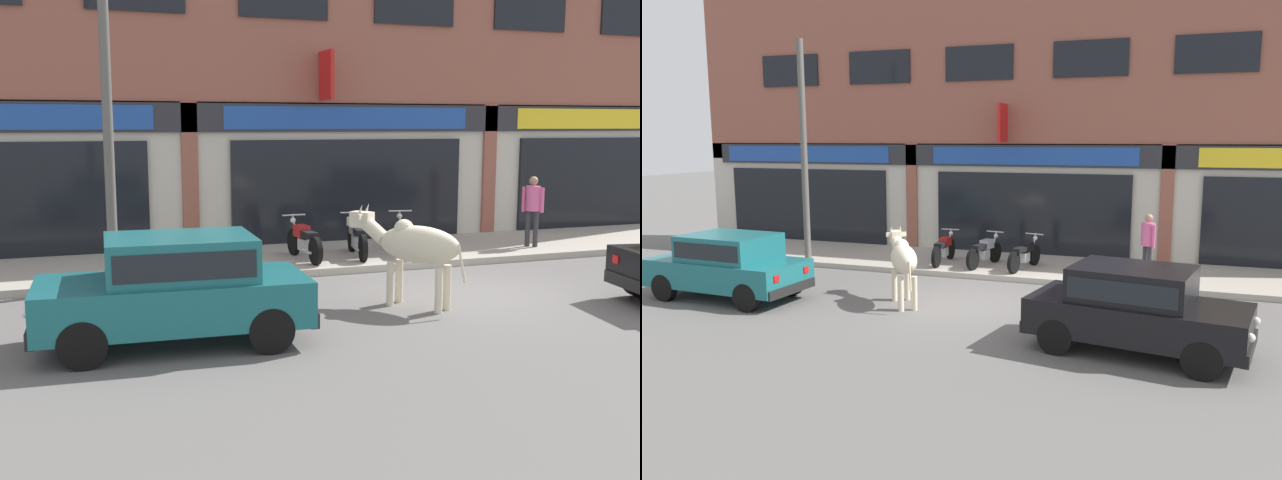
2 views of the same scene
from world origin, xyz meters
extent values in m
plane|color=#605E5B|center=(0.00, 0.00, 0.00)|extent=(90.00, 90.00, 0.00)
cube|color=#A8A093|center=(0.00, 3.87, 0.07)|extent=(19.00, 3.33, 0.14)
cube|color=beige|center=(0.00, 5.81, 1.70)|extent=(23.00, 0.55, 3.40)
cube|color=#28282D|center=(0.00, 5.49, 3.05)|extent=(22.08, 0.08, 0.64)
cube|color=black|center=(-7.67, 5.48, 1.35)|extent=(5.83, 0.10, 2.40)
cube|color=#8E5142|center=(-3.83, 5.51, 1.70)|extent=(0.36, 0.12, 3.40)
cube|color=black|center=(0.00, 5.48, 1.35)|extent=(5.83, 0.10, 2.40)
cube|color=#1E479E|center=(0.00, 5.46, 3.05)|extent=(6.13, 0.05, 0.52)
cube|color=#8E5142|center=(3.83, 5.51, 1.70)|extent=(0.36, 0.12, 3.40)
cube|color=black|center=(7.67, 5.48, 1.35)|extent=(5.83, 0.10, 2.40)
cube|color=yellow|center=(7.67, 5.46, 3.05)|extent=(6.13, 0.05, 0.52)
cube|color=black|center=(1.63, 5.50, 5.75)|extent=(2.09, 0.06, 1.00)
cube|color=black|center=(4.89, 5.50, 5.75)|extent=(2.09, 0.06, 1.00)
cube|color=black|center=(8.15, 5.50, 5.75)|extent=(2.09, 0.06, 1.00)
cube|color=red|center=(-0.77, 5.08, 4.00)|extent=(0.08, 0.80, 1.10)
ellipsoid|color=beige|center=(-1.32, -0.67, 1.02)|extent=(1.21, 1.45, 0.60)
sphere|color=beige|center=(-1.48, -0.43, 1.25)|extent=(0.32, 0.32, 0.32)
cylinder|color=beige|center=(-1.68, -0.39, 0.36)|extent=(0.12, 0.12, 0.72)
cylinder|color=beige|center=(-1.44, -0.23, 0.36)|extent=(0.12, 0.12, 0.72)
cylinder|color=beige|center=(-1.19, -1.11, 0.36)|extent=(0.12, 0.12, 0.72)
cylinder|color=beige|center=(-0.96, -0.95, 0.36)|extent=(0.12, 0.12, 0.72)
cylinder|color=beige|center=(-1.78, 0.01, 1.17)|extent=(0.46, 0.52, 0.43)
cube|color=beige|center=(-1.92, 0.23, 1.34)|extent=(0.38, 0.42, 0.26)
cube|color=tan|center=(-2.02, 0.38, 1.30)|extent=(0.21, 0.21, 0.14)
cone|color=beige|center=(-1.98, 0.14, 1.52)|extent=(0.11, 0.13, 0.19)
cone|color=beige|center=(-1.82, 0.25, 1.52)|extent=(0.11, 0.13, 0.19)
cube|color=beige|center=(-2.01, 0.07, 1.40)|extent=(0.14, 0.11, 0.10)
cube|color=beige|center=(-1.75, 0.25, 1.40)|extent=(0.14, 0.11, 0.10)
cylinder|color=beige|center=(-0.91, -1.28, 0.80)|extent=(0.12, 0.16, 0.60)
cylinder|color=black|center=(2.59, -1.23, 0.30)|extent=(0.62, 0.28, 0.60)
cube|color=black|center=(1.89, -1.84, 0.38)|extent=(0.38, 1.52, 0.20)
cube|color=red|center=(1.95, -1.35, 0.70)|extent=(0.06, 0.16, 0.14)
cylinder|color=black|center=(-6.49, -2.06, 0.30)|extent=(0.61, 0.22, 0.60)
cylinder|color=black|center=(-6.41, -0.62, 0.30)|extent=(0.61, 0.22, 0.60)
cylinder|color=black|center=(-4.20, -2.20, 0.30)|extent=(0.61, 0.22, 0.60)
cylinder|color=black|center=(-4.11, -0.76, 0.30)|extent=(0.61, 0.22, 0.60)
cube|color=#196066|center=(-5.30, -1.41, 0.60)|extent=(3.59, 1.81, 0.60)
cube|color=#196066|center=(-5.20, -1.41, 1.18)|extent=(1.98, 1.55, 0.56)
cube|color=black|center=(-5.20, -1.41, 1.18)|extent=(1.83, 1.56, 0.35)
cube|color=black|center=(-7.03, -1.30, 0.38)|extent=(0.21, 1.52, 0.20)
cube|color=black|center=(-3.58, -1.51, 0.38)|extent=(0.21, 1.52, 0.20)
sphere|color=silver|center=(-7.09, -1.78, 0.68)|extent=(0.14, 0.14, 0.14)
sphere|color=silver|center=(-7.03, -0.82, 0.68)|extent=(0.14, 0.14, 0.14)
cube|color=red|center=(-3.58, -2.01, 0.70)|extent=(0.04, 0.16, 0.14)
cube|color=red|center=(-3.52, -1.02, 0.70)|extent=(0.04, 0.16, 0.14)
cylinder|color=black|center=(-1.94, 3.89, 0.42)|extent=(0.12, 0.56, 0.56)
cylinder|color=black|center=(-1.89, 2.65, 0.42)|extent=(0.12, 0.56, 0.56)
cube|color=#B2B5BA|center=(-1.91, 3.25, 0.46)|extent=(0.21, 0.33, 0.24)
cube|color=red|center=(-1.92, 3.41, 0.72)|extent=(0.26, 0.41, 0.24)
cube|color=black|center=(-1.90, 3.01, 0.70)|extent=(0.24, 0.53, 0.12)
cylinder|color=#B2B5BA|center=(-1.94, 3.83, 0.72)|extent=(0.05, 0.27, 0.59)
cylinder|color=#B2B5BA|center=(-1.94, 3.87, 1.00)|extent=(0.52, 0.05, 0.03)
sphere|color=silver|center=(-1.94, 3.93, 0.88)|extent=(0.12, 0.12, 0.12)
cylinder|color=#B2B5BA|center=(-2.01, 2.89, 0.38)|extent=(0.08, 0.48, 0.06)
cylinder|color=black|center=(-0.61, 3.88, 0.42)|extent=(0.21, 0.57, 0.56)
cylinder|color=black|center=(-0.86, 2.66, 0.42)|extent=(0.21, 0.57, 0.56)
cube|color=#B2B5BA|center=(-0.74, 3.25, 0.46)|extent=(0.26, 0.35, 0.24)
cube|color=#A8AAB2|center=(-0.71, 3.41, 0.72)|extent=(0.32, 0.44, 0.24)
cube|color=black|center=(-0.79, 3.02, 0.70)|extent=(0.32, 0.55, 0.12)
cylinder|color=#B2B5BA|center=(-0.62, 3.82, 0.72)|extent=(0.09, 0.27, 0.59)
cylinder|color=#B2B5BA|center=(-0.61, 3.86, 1.00)|extent=(0.52, 0.14, 0.03)
sphere|color=silver|center=(-0.60, 3.92, 0.88)|extent=(0.12, 0.12, 0.12)
cylinder|color=#B2B5BA|center=(-0.92, 2.92, 0.38)|extent=(0.16, 0.48, 0.06)
cylinder|color=black|center=(0.52, 3.82, 0.42)|extent=(0.21, 0.57, 0.56)
cylinder|color=black|center=(0.26, 2.60, 0.42)|extent=(0.21, 0.57, 0.56)
cube|color=#B2B5BA|center=(0.38, 3.19, 0.46)|extent=(0.26, 0.35, 0.24)
cube|color=black|center=(0.42, 3.35, 0.72)|extent=(0.32, 0.44, 0.24)
cube|color=black|center=(0.33, 2.96, 0.70)|extent=(0.32, 0.55, 0.12)
cylinder|color=#B2B5BA|center=(0.50, 3.77, 0.72)|extent=(0.09, 0.27, 0.59)
cylinder|color=#B2B5BA|center=(0.51, 3.80, 1.00)|extent=(0.52, 0.14, 0.03)
sphere|color=silver|center=(0.53, 3.86, 0.88)|extent=(0.12, 0.12, 0.12)
cylinder|color=#B2B5BA|center=(0.20, 2.86, 0.38)|extent=(0.16, 0.48, 0.06)
cylinder|color=#2D2D33|center=(3.43, 3.18, 0.55)|extent=(0.11, 0.11, 0.82)
cylinder|color=#2D2D33|center=(3.55, 3.04, 0.55)|extent=(0.11, 0.11, 0.82)
cylinder|color=#DB5B93|center=(3.49, 3.11, 1.24)|extent=(0.32, 0.32, 0.56)
cylinder|color=#DB5B93|center=(3.35, 3.27, 1.22)|extent=(0.08, 0.08, 0.56)
cylinder|color=#DB5B93|center=(3.63, 2.95, 1.22)|extent=(0.08, 0.08, 0.56)
sphere|color=tan|center=(3.49, 3.11, 1.64)|extent=(0.20, 0.20, 0.20)
cylinder|color=#595651|center=(-5.77, 2.50, 3.18)|extent=(0.18, 0.18, 6.08)
camera|label=1|loc=(-6.74, -11.10, 2.89)|focal=42.00mm
camera|label=2|loc=(4.15, -12.56, 3.54)|focal=35.00mm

